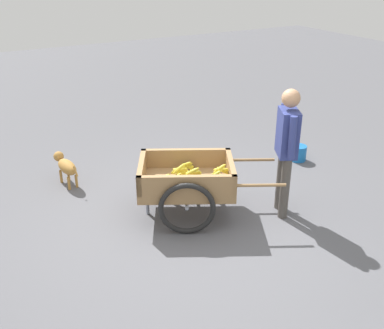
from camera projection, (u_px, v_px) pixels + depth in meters
ground_plane at (196, 228)px, 5.22m from camera, size 24.00×24.00×0.00m
fruit_cart at (187, 181)px, 5.34m from camera, size 1.81×1.44×0.73m
vendor_person at (287, 143)px, 5.17m from camera, size 0.33×0.49×1.54m
dog at (66, 166)px, 6.13m from camera, size 0.24×0.67×0.40m
plastic_bucket at (298, 153)px, 6.91m from camera, size 0.25×0.25×0.23m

